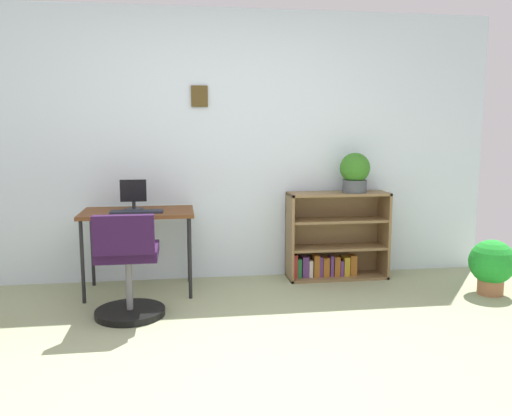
{
  "coord_description": "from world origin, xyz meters",
  "views": [
    {
      "loc": [
        -0.35,
        -2.7,
        1.38
      ],
      "look_at": [
        0.22,
        1.21,
        0.79
      ],
      "focal_mm": 36.54,
      "sensor_mm": 36.0,
      "label": 1
    }
  ],
  "objects_px": {
    "keyboard": "(137,212)",
    "office_chair": "(128,271)",
    "potted_plant_on_shelf": "(355,172)",
    "potted_plant_floor": "(492,264)",
    "bookshelf_low": "(334,239)",
    "monitor": "(133,195)",
    "desk": "(138,218)"
  },
  "relations": [
    {
      "from": "desk",
      "to": "potted_plant_on_shelf",
      "type": "height_order",
      "value": "potted_plant_on_shelf"
    },
    {
      "from": "potted_plant_on_shelf",
      "to": "potted_plant_floor",
      "type": "distance_m",
      "value": 1.41
    },
    {
      "from": "keyboard",
      "to": "office_chair",
      "type": "xyz_separation_m",
      "value": [
        -0.03,
        -0.54,
        -0.36
      ]
    },
    {
      "from": "monitor",
      "to": "potted_plant_floor",
      "type": "height_order",
      "value": "monitor"
    },
    {
      "from": "keyboard",
      "to": "bookshelf_low",
      "type": "distance_m",
      "value": 1.85
    },
    {
      "from": "desk",
      "to": "potted_plant_floor",
      "type": "distance_m",
      "value": 3.02
    },
    {
      "from": "desk",
      "to": "office_chair",
      "type": "relative_size",
      "value": 1.16
    },
    {
      "from": "desk",
      "to": "bookshelf_low",
      "type": "relative_size",
      "value": 1.0
    },
    {
      "from": "desk",
      "to": "monitor",
      "type": "distance_m",
      "value": 0.2
    },
    {
      "from": "monitor",
      "to": "office_chair",
      "type": "bearing_deg",
      "value": -89.67
    },
    {
      "from": "keyboard",
      "to": "desk",
      "type": "bearing_deg",
      "value": 89.88
    },
    {
      "from": "potted_plant_on_shelf",
      "to": "bookshelf_low",
      "type": "bearing_deg",
      "value": 161.41
    },
    {
      "from": "monitor",
      "to": "office_chair",
      "type": "distance_m",
      "value": 0.85
    },
    {
      "from": "desk",
      "to": "keyboard",
      "type": "relative_size",
      "value": 2.19
    },
    {
      "from": "bookshelf_low",
      "to": "potted_plant_on_shelf",
      "type": "distance_m",
      "value": 0.66
    },
    {
      "from": "office_chair",
      "to": "bookshelf_low",
      "type": "distance_m",
      "value": 2.01
    },
    {
      "from": "keyboard",
      "to": "office_chair",
      "type": "relative_size",
      "value": 0.53
    },
    {
      "from": "potted_plant_floor",
      "to": "office_chair",
      "type": "bearing_deg",
      "value": -177.27
    },
    {
      "from": "office_chair",
      "to": "potted_plant_floor",
      "type": "bearing_deg",
      "value": 2.73
    },
    {
      "from": "potted_plant_on_shelf",
      "to": "potted_plant_floor",
      "type": "relative_size",
      "value": 0.78
    },
    {
      "from": "keyboard",
      "to": "office_chair",
      "type": "height_order",
      "value": "office_chair"
    },
    {
      "from": "desk",
      "to": "keyboard",
      "type": "height_order",
      "value": "keyboard"
    },
    {
      "from": "keyboard",
      "to": "potted_plant_floor",
      "type": "relative_size",
      "value": 0.91
    },
    {
      "from": "office_chair",
      "to": "bookshelf_low",
      "type": "height_order",
      "value": "bookshelf_low"
    },
    {
      "from": "desk",
      "to": "potted_plant_on_shelf",
      "type": "distance_m",
      "value": 1.99
    },
    {
      "from": "keyboard",
      "to": "potted_plant_floor",
      "type": "bearing_deg",
      "value": -7.62
    },
    {
      "from": "bookshelf_low",
      "to": "potted_plant_floor",
      "type": "bearing_deg",
      "value": -31.47
    },
    {
      "from": "desk",
      "to": "keyboard",
      "type": "bearing_deg",
      "value": -90.12
    },
    {
      "from": "bookshelf_low",
      "to": "potted_plant_floor",
      "type": "height_order",
      "value": "bookshelf_low"
    },
    {
      "from": "potted_plant_on_shelf",
      "to": "monitor",
      "type": "bearing_deg",
      "value": -177.22
    },
    {
      "from": "monitor",
      "to": "desk",
      "type": "bearing_deg",
      "value": -57.74
    },
    {
      "from": "potted_plant_floor",
      "to": "potted_plant_on_shelf",
      "type": "bearing_deg",
      "value": 146.64
    }
  ]
}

